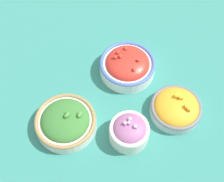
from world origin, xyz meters
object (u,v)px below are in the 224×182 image
object	(u,v)px
bowl_cherry_tomatoes	(127,65)
bowl_broccoli	(66,122)
bowl_red_onion	(129,131)
bowl_squash	(176,108)

from	to	relation	value
bowl_cherry_tomatoes	bowl_broccoli	world-z (taller)	bowl_cherry_tomatoes
bowl_cherry_tomatoes	bowl_red_onion	distance (m)	0.23
bowl_cherry_tomatoes	bowl_red_onion	world-z (taller)	bowl_red_onion
bowl_broccoli	bowl_red_onion	size ratio (longest dim) A/B	1.57
bowl_red_onion	bowl_broccoli	bearing A→B (deg)	149.99
bowl_squash	bowl_cherry_tomatoes	bearing A→B (deg)	113.47
bowl_broccoli	bowl_squash	world-z (taller)	bowl_broccoli
bowl_broccoli	bowl_squash	size ratio (longest dim) A/B	1.16
bowl_broccoli	bowl_red_onion	xyz separation A→B (m)	(0.16, -0.09, 0.01)
bowl_cherry_tomatoes	bowl_broccoli	size ratio (longest dim) A/B	1.00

